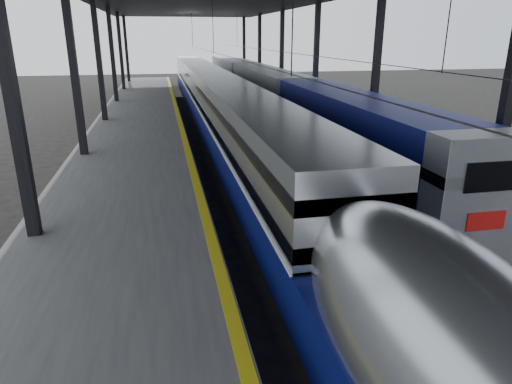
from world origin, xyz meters
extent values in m
plane|color=black|center=(0.00, 0.00, 0.00)|extent=(160.00, 160.00, 0.00)
cube|color=#4C4C4F|center=(-3.50, 20.00, 0.50)|extent=(6.00, 80.00, 1.00)
cube|color=gold|center=(-0.70, 20.00, 1.00)|extent=(0.30, 80.00, 0.01)
cube|color=slate|center=(1.28, 20.00, 0.08)|extent=(0.08, 80.00, 0.16)
cube|color=slate|center=(2.72, 20.00, 0.08)|extent=(0.08, 80.00, 0.16)
cube|color=slate|center=(6.28, 20.00, 0.08)|extent=(0.08, 80.00, 0.16)
cube|color=slate|center=(7.72, 20.00, 0.08)|extent=(0.08, 80.00, 0.16)
cube|color=black|center=(-5.80, 5.00, 4.50)|extent=(0.35, 0.35, 9.00)
cube|color=black|center=(9.60, 5.00, 4.50)|extent=(0.35, 0.35, 9.00)
cube|color=black|center=(-5.80, 15.00, 4.50)|extent=(0.35, 0.35, 9.00)
cube|color=black|center=(9.60, 15.00, 4.50)|extent=(0.35, 0.35, 9.00)
cube|color=black|center=(-5.80, 25.00, 4.50)|extent=(0.35, 0.35, 9.00)
cube|color=black|center=(9.60, 25.00, 4.50)|extent=(0.35, 0.35, 9.00)
cube|color=black|center=(-5.80, 35.00, 4.50)|extent=(0.35, 0.35, 9.00)
cube|color=black|center=(9.60, 35.00, 4.50)|extent=(0.35, 0.35, 9.00)
cube|color=black|center=(-5.80, 45.00, 4.50)|extent=(0.35, 0.35, 9.00)
cube|color=black|center=(9.60, 45.00, 4.50)|extent=(0.35, 0.35, 9.00)
cube|color=black|center=(-5.80, 55.00, 4.50)|extent=(0.35, 0.35, 9.00)
cube|color=black|center=(9.60, 55.00, 4.50)|extent=(0.35, 0.35, 9.00)
cylinder|color=slate|center=(2.00, 20.00, 5.50)|extent=(0.03, 74.00, 0.03)
cylinder|color=slate|center=(7.00, 20.00, 5.50)|extent=(0.03, 74.00, 0.03)
cube|color=#B6B8BD|center=(2.00, 28.28, 2.16)|extent=(2.72, 57.00, 3.75)
cube|color=navy|center=(2.00, 26.78, 0.99)|extent=(2.80, 62.00, 1.45)
cube|color=silver|center=(2.00, 28.28, 1.74)|extent=(2.82, 57.00, 0.09)
cube|color=black|center=(2.00, 28.28, 3.24)|extent=(2.76, 57.00, 0.39)
cube|color=black|center=(2.00, 28.28, 2.16)|extent=(2.76, 57.00, 0.39)
ellipsoid|color=#B6B8BD|center=(2.00, -3.22, 2.02)|extent=(2.72, 8.40, 3.75)
cube|color=black|center=(2.00, 18.78, 0.20)|extent=(2.06, 2.60, 0.40)
cube|color=navy|center=(7.00, 10.98, 2.04)|extent=(2.86, 18.00, 3.88)
cube|color=#95989D|center=(7.00, 2.58, 2.04)|extent=(2.91, 1.20, 3.93)
cube|color=black|center=(7.00, 1.96, 2.91)|extent=(1.73, 0.06, 0.87)
cube|color=#B40F0D|center=(7.00, 1.96, 1.58)|extent=(1.22, 0.06, 0.56)
cube|color=#95989D|center=(7.00, 29.98, 2.04)|extent=(2.86, 18.00, 3.88)
cube|color=#95989D|center=(7.00, 48.98, 2.04)|extent=(2.86, 18.00, 3.88)
cube|color=black|center=(7.00, 4.98, 0.18)|extent=(2.24, 2.40, 0.36)
cube|color=black|center=(7.00, 26.98, 0.18)|extent=(2.24, 2.40, 0.36)
camera|label=1|loc=(-1.87, -8.51, 6.58)|focal=32.00mm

